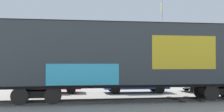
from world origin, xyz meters
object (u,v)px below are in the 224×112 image
Objects in this scene: freight_car at (133,56)px; parked_car_silver at (210,80)px; parked_car_red at (50,81)px; flagpole at (162,27)px; parked_car_blue at (135,81)px.

freight_car is 3.44× the size of parked_car_silver.
freight_car is 3.74× the size of parked_car_red.
parked_car_red is 12.10m from parked_car_silver.
flagpole is 12.85m from parked_car_red.
parked_car_silver is (1.79, -6.46, -4.83)m from flagpole.
parked_car_red is 0.94× the size of parked_car_blue.
freight_car is 3.53× the size of parked_car_blue.
parked_car_red is 6.17m from parked_car_blue.
parked_car_blue is 5.96m from parked_car_silver.
flagpole is 8.26m from parked_car_silver.
flagpole is 9.19m from parked_car_blue.
flagpole is at bearing 105.47° from parked_car_silver.
freight_car is 5.12m from parked_car_blue.
parked_car_red is at bearing -149.90° from flagpole.
parked_car_silver is at bearing -74.53° from flagpole.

